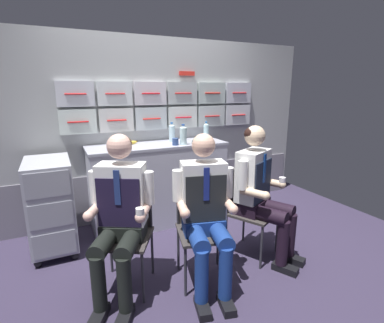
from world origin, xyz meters
The scene contains 16 objects.
ground centered at (0.00, 0.00, -0.02)m, with size 4.80×4.80×0.04m, color #30293F.
galley_bulkhead centered at (0.02, 1.37, 1.07)m, with size 4.20×0.14×2.15m.
galley_counter centered at (-0.07, 1.09, 0.47)m, with size 1.58×0.53×0.95m.
service_trolley centered at (-1.22, 0.92, 0.49)m, with size 0.40×0.65×0.91m.
folding_chair_left centered at (-0.67, 0.13, 0.51)m, with size 0.54×0.54×0.83m.
crew_member_left centered at (-0.75, -0.01, 0.68)m, with size 0.58×0.67×1.24m.
folding_chair_right centered at (-0.09, -0.04, 0.51)m, with size 0.49×0.49×0.83m.
crew_member_right centered at (-0.13, -0.20, 0.67)m, with size 0.50×0.65×1.23m.
folding_chair_by_counter centered at (0.45, 0.10, 0.51)m, with size 0.54×0.54×0.83m.
crew_member_by_counter centered at (0.52, -0.04, 0.68)m, with size 0.58×0.68×1.25m.
water_bottle_tall centered at (0.56, 1.11, 1.05)m, with size 0.06×0.06×0.23m.
water_bottle_clear centered at (0.14, 1.16, 1.06)m, with size 0.07×0.07×0.23m.
water_bottle_blue_cap centered at (0.18, 0.92, 1.06)m, with size 0.08×0.08×0.23m.
paper_cup_tan centered at (-0.57, 1.12, 0.98)m, with size 0.06×0.06×0.06m.
coffee_cup_white centered at (0.08, 0.93, 0.99)m, with size 0.07×0.07×0.08m.
snack_banana centered at (-0.35, 1.19, 0.97)m, with size 0.17×0.10×0.04m.
Camera 1 is at (-1.12, -2.05, 1.56)m, focal length 27.43 mm.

